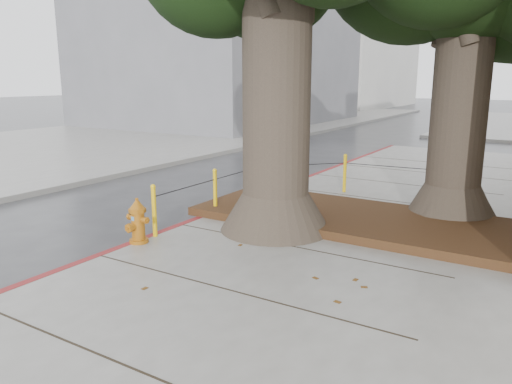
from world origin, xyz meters
TOP-DOWN VIEW (x-y plane):
  - ground at (0.00, 0.00)m, footprint 140.00×140.00m
  - sidewalk_opposite at (-14.00, 10.00)m, footprint 14.00×60.00m
  - curb_red at (-2.00, 2.50)m, footprint 0.14×26.00m
  - planter_bed at (0.90, 3.90)m, footprint 6.40×2.60m
  - building_far_grey at (-15.00, 22.00)m, footprint 12.00×16.00m
  - building_far_white at (-17.00, 45.00)m, footprint 12.00×18.00m
  - bollard_ring at (-0.87, 4.38)m, footprint 3.79×5.39m
  - fire_hydrant at (-1.90, 0.79)m, footprint 0.41×0.37m
  - car_dark at (-11.64, 19.29)m, footprint 2.26×4.55m

SIDE VIEW (x-z plane):
  - ground at x=0.00m, z-range 0.00..0.00m
  - sidewalk_opposite at x=-14.00m, z-range 0.00..0.15m
  - curb_red at x=-2.00m, z-range -0.01..0.15m
  - planter_bed at x=0.90m, z-range 0.15..0.31m
  - fire_hydrant at x=-1.90m, z-range 0.14..0.92m
  - car_dark at x=-11.64m, z-range 0.00..1.27m
  - bollard_ring at x=-0.87m, z-range 0.19..1.14m
  - building_far_grey at x=-15.00m, z-range 0.00..12.00m
  - building_far_white at x=-17.00m, z-range 0.00..15.00m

